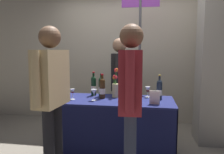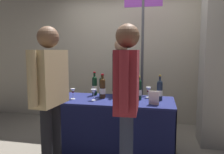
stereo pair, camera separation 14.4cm
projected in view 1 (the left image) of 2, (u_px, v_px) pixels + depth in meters
ground_plane at (112, 154)px, 3.02m from camera, size 12.00×12.00×0.00m
back_partition at (125, 45)px, 4.38m from camera, size 6.16×0.12×3.07m
concrete_pillar at (217, 33)px, 3.26m from camera, size 0.48×0.48×3.37m
tasting_table at (112, 117)px, 2.96m from camera, size 1.62×0.69×0.77m
featured_wine_bottle at (102, 88)px, 2.98m from camera, size 0.08×0.08×0.33m
display_bottle_0 at (101, 87)px, 3.10m from camera, size 0.08×0.08×0.32m
display_bottle_1 at (159, 89)px, 2.89m from camera, size 0.07×0.07×0.34m
display_bottle_2 at (94, 85)px, 3.17m from camera, size 0.07×0.07×0.35m
display_bottle_3 at (139, 89)px, 2.90m from camera, size 0.08×0.08×0.32m
wine_glass_near_vendor at (94, 92)px, 2.85m from camera, size 0.08×0.08×0.15m
wine_glass_mid at (148, 90)px, 3.05m from camera, size 0.07×0.07×0.15m
wine_glass_near_taster at (73, 92)px, 2.91m from camera, size 0.06×0.06×0.14m
flower_vase at (116, 88)px, 3.05m from camera, size 0.10×0.10×0.41m
brochure_stand at (155, 98)px, 2.64m from camera, size 0.13×0.05×0.17m
vendor_presenter at (119, 79)px, 3.50m from camera, size 0.22×0.57×1.61m
taster_foreground_right at (131, 93)px, 2.15m from camera, size 0.23×0.62×1.67m
taster_foreground_left at (51, 89)px, 2.34m from camera, size 0.25×0.64×1.68m
booth_signpost at (140, 51)px, 3.69m from camera, size 0.62×0.04×2.31m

